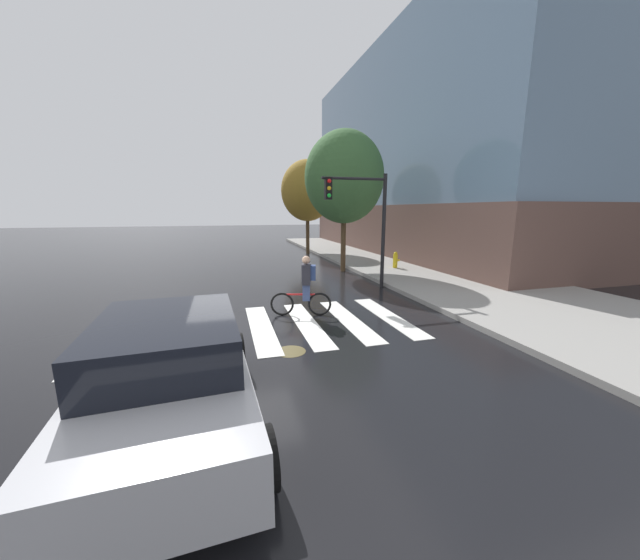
# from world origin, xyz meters

# --- Properties ---
(ground_plane) EXTENTS (120.00, 120.00, 0.00)m
(ground_plane) POSITION_xyz_m (0.00, 0.00, 0.00)
(ground_plane) COLOR black
(sidewalk) EXTENTS (6.50, 50.00, 0.15)m
(sidewalk) POSITION_xyz_m (8.75, 0.00, 0.07)
(sidewalk) COLOR gray
(sidewalk) RESTS_ON ground
(crosswalk_stripes) EXTENTS (7.57, 3.73, 0.01)m
(crosswalk_stripes) POSITION_xyz_m (0.37, 0.00, 0.01)
(crosswalk_stripes) COLOR silver
(crosswalk_stripes) RESTS_ON ground
(manhole_cover) EXTENTS (0.64, 0.64, 0.01)m
(manhole_cover) POSITION_xyz_m (0.80, -1.66, 0.00)
(manhole_cover) COLOR #473D1E
(manhole_cover) RESTS_ON ground
(sedan_near) EXTENTS (2.35, 4.69, 1.59)m
(sedan_near) POSITION_xyz_m (-1.18, -3.74, 0.82)
(sedan_near) COLOR #B7B7BC
(sedan_near) RESTS_ON ground
(cyclist) EXTENTS (1.67, 0.51, 1.69)m
(cyclist) POSITION_xyz_m (1.68, 0.70, 0.84)
(cyclist) COLOR black
(cyclist) RESTS_ON ground
(traffic_light_near) EXTENTS (2.47, 0.28, 4.20)m
(traffic_light_near) POSITION_xyz_m (4.50, 3.41, 2.86)
(traffic_light_near) COLOR black
(traffic_light_near) RESTS_ON ground
(fire_hydrant) EXTENTS (0.33, 0.22, 0.78)m
(fire_hydrant) POSITION_xyz_m (7.56, 6.56, 0.53)
(fire_hydrant) COLOR gold
(fire_hydrant) RESTS_ON sidewalk
(street_tree_near) EXTENTS (3.65, 3.65, 6.49)m
(street_tree_near) POSITION_xyz_m (5.08, 7.14, 4.38)
(street_tree_near) COLOR #4C3823
(street_tree_near) RESTS_ON ground
(street_tree_mid) EXTENTS (3.46, 3.46, 6.15)m
(street_tree_mid) POSITION_xyz_m (5.08, 14.34, 4.15)
(street_tree_mid) COLOR #4C3823
(street_tree_mid) RESTS_ON ground
(corner_building) EXTENTS (15.44, 24.20, 13.00)m
(corner_building) POSITION_xyz_m (16.69, 13.14, 6.45)
(corner_building) COLOR brown
(corner_building) RESTS_ON ground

